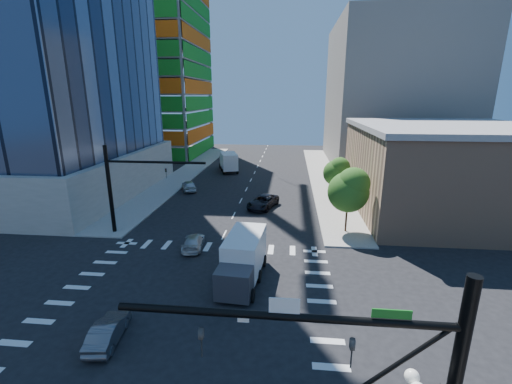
# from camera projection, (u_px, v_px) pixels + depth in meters

# --- Properties ---
(ground) EXTENTS (160.00, 160.00, 0.00)m
(ground) POSITION_uv_depth(u_px,v_px,m) (191.00, 302.00, 23.62)
(ground) COLOR black
(ground) RESTS_ON ground
(road_markings) EXTENTS (20.00, 20.00, 0.01)m
(road_markings) POSITION_uv_depth(u_px,v_px,m) (191.00, 302.00, 23.62)
(road_markings) COLOR silver
(road_markings) RESTS_ON ground
(sidewalk_ne) EXTENTS (5.00, 60.00, 0.15)m
(sidewalk_ne) POSITION_uv_depth(u_px,v_px,m) (323.00, 176.00, 60.71)
(sidewalk_ne) COLOR gray
(sidewalk_ne) RESTS_ON ground
(sidewalk_nw) EXTENTS (5.00, 60.00, 0.15)m
(sidewalk_nw) POSITION_uv_depth(u_px,v_px,m) (186.00, 173.00, 63.13)
(sidewalk_nw) COLOR gray
(sidewalk_nw) RESTS_ON ground
(construction_building) EXTENTS (25.16, 34.50, 70.60)m
(construction_building) POSITION_uv_depth(u_px,v_px,m) (146.00, 47.00, 78.97)
(construction_building) COLOR slate
(construction_building) RESTS_ON ground
(commercial_building) EXTENTS (20.50, 22.50, 10.60)m
(commercial_building) POSITION_uv_depth(u_px,v_px,m) (445.00, 169.00, 40.84)
(commercial_building) COLOR tan
(commercial_building) RESTS_ON ground
(bg_building_ne) EXTENTS (24.00, 30.00, 28.00)m
(bg_building_ne) POSITION_uv_depth(u_px,v_px,m) (392.00, 95.00, 69.92)
(bg_building_ne) COLOR slate
(bg_building_ne) RESTS_ON ground
(signal_mast_nw) EXTENTS (10.20, 0.40, 9.00)m
(signal_mast_nw) POSITION_uv_depth(u_px,v_px,m) (123.00, 182.00, 34.12)
(signal_mast_nw) COLOR black
(signal_mast_nw) RESTS_ON sidewalk_nw
(tree_south) EXTENTS (4.16, 4.16, 6.82)m
(tree_south) POSITION_uv_depth(u_px,v_px,m) (350.00, 189.00, 34.45)
(tree_south) COLOR #382316
(tree_south) RESTS_ON sidewalk_ne
(tree_north) EXTENTS (3.54, 3.52, 5.78)m
(tree_north) POSITION_uv_depth(u_px,v_px,m) (337.00, 171.00, 46.11)
(tree_north) COLOR #382316
(tree_north) RESTS_ON sidewalk_ne
(car_nb_far) EXTENTS (4.29, 6.23, 1.58)m
(car_nb_far) POSITION_uv_depth(u_px,v_px,m) (263.00, 202.00, 43.46)
(car_nb_far) COLOR black
(car_nb_far) RESTS_ON ground
(car_sb_near) EXTENTS (2.26, 4.49, 1.25)m
(car_sb_near) POSITION_uv_depth(u_px,v_px,m) (193.00, 242.00, 31.95)
(car_sb_near) COLOR silver
(car_sb_near) RESTS_ON ground
(car_sb_mid) EXTENTS (3.52, 4.96, 1.57)m
(car_sb_mid) POSITION_uv_depth(u_px,v_px,m) (189.00, 186.00, 51.39)
(car_sb_mid) COLOR silver
(car_sb_mid) RESTS_ON ground
(car_sb_cross) EXTENTS (1.85, 4.10, 1.31)m
(car_sb_cross) POSITION_uv_depth(u_px,v_px,m) (108.00, 331.00, 19.74)
(car_sb_cross) COLOR #56555B
(car_sb_cross) RESTS_ON ground
(box_truck_near) EXTENTS (3.30, 6.75, 3.44)m
(box_truck_near) POSITION_uv_depth(u_px,v_px,m) (242.00, 264.00, 25.84)
(box_truck_near) COLOR black
(box_truck_near) RESTS_ON ground
(box_truck_far) EXTENTS (4.84, 7.38, 3.58)m
(box_truck_far) POSITION_uv_depth(u_px,v_px,m) (228.00, 163.00, 64.88)
(box_truck_far) COLOR black
(box_truck_far) RESTS_ON ground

